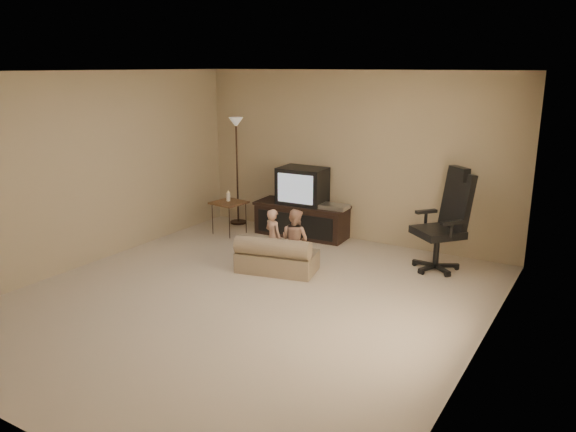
{
  "coord_description": "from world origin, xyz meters",
  "views": [
    {
      "loc": [
        3.43,
        -4.77,
        2.56
      ],
      "look_at": [
        0.19,
        0.6,
        0.87
      ],
      "focal_mm": 35.0,
      "sensor_mm": 36.0,
      "label": 1
    }
  ],
  "objects_px": {
    "office_chair": "(443,234)",
    "side_table": "(229,203)",
    "toddler_left": "(273,238)",
    "child_sofa": "(276,257)",
    "tv_stand": "(303,208)",
    "toddler_right": "(295,240)",
    "floor_lamp": "(237,147)"
  },
  "relations": [
    {
      "from": "tv_stand",
      "to": "floor_lamp",
      "type": "xyz_separation_m",
      "value": [
        -1.27,
        0.06,
        0.84
      ]
    },
    {
      "from": "child_sofa",
      "to": "side_table",
      "type": "bearing_deg",
      "value": 132.75
    },
    {
      "from": "child_sofa",
      "to": "tv_stand",
      "type": "bearing_deg",
      "value": 95.19
    },
    {
      "from": "side_table",
      "to": "toddler_left",
      "type": "relative_size",
      "value": 0.89
    },
    {
      "from": "side_table",
      "to": "toddler_right",
      "type": "distance_m",
      "value": 1.91
    },
    {
      "from": "toddler_left",
      "to": "floor_lamp",
      "type": "bearing_deg",
      "value": -23.11
    },
    {
      "from": "office_chair",
      "to": "side_table",
      "type": "xyz_separation_m",
      "value": [
        -3.31,
        -0.13,
        0.02
      ]
    },
    {
      "from": "side_table",
      "to": "toddler_right",
      "type": "height_order",
      "value": "toddler_right"
    },
    {
      "from": "side_table",
      "to": "toddler_right",
      "type": "relative_size",
      "value": 0.86
    },
    {
      "from": "tv_stand",
      "to": "office_chair",
      "type": "xyz_separation_m",
      "value": [
        2.28,
        -0.37,
        0.04
      ]
    },
    {
      "from": "toddler_left",
      "to": "tv_stand",
      "type": "bearing_deg",
      "value": -56.73
    },
    {
      "from": "office_chair",
      "to": "toddler_right",
      "type": "xyz_separation_m",
      "value": [
        -1.61,
        -0.99,
        -0.08
      ]
    },
    {
      "from": "side_table",
      "to": "toddler_left",
      "type": "height_order",
      "value": "toddler_left"
    },
    {
      "from": "tv_stand",
      "to": "child_sofa",
      "type": "distance_m",
      "value": 1.66
    },
    {
      "from": "tv_stand",
      "to": "side_table",
      "type": "bearing_deg",
      "value": -157.08
    },
    {
      "from": "tv_stand",
      "to": "side_table",
      "type": "height_order",
      "value": "tv_stand"
    },
    {
      "from": "tv_stand",
      "to": "toddler_left",
      "type": "xyz_separation_m",
      "value": [
        0.36,
        -1.41,
        -0.05
      ]
    },
    {
      "from": "child_sofa",
      "to": "toddler_right",
      "type": "height_order",
      "value": "toddler_right"
    },
    {
      "from": "toddler_left",
      "to": "toddler_right",
      "type": "xyz_separation_m",
      "value": [
        0.3,
        0.05,
        0.02
      ]
    },
    {
      "from": "office_chair",
      "to": "floor_lamp",
      "type": "relative_size",
      "value": 0.76
    },
    {
      "from": "toddler_right",
      "to": "child_sofa",
      "type": "bearing_deg",
      "value": 58.37
    },
    {
      "from": "side_table",
      "to": "child_sofa",
      "type": "height_order",
      "value": "side_table"
    },
    {
      "from": "floor_lamp",
      "to": "toddler_left",
      "type": "distance_m",
      "value": 2.37
    },
    {
      "from": "toddler_left",
      "to": "office_chair",
      "type": "bearing_deg",
      "value": -132.73
    },
    {
      "from": "office_chair",
      "to": "child_sofa",
      "type": "relative_size",
      "value": 1.23
    },
    {
      "from": "side_table",
      "to": "tv_stand",
      "type": "bearing_deg",
      "value": 25.82
    },
    {
      "from": "office_chair",
      "to": "side_table",
      "type": "distance_m",
      "value": 3.32
    },
    {
      "from": "toddler_right",
      "to": "side_table",
      "type": "bearing_deg",
      "value": -19.38
    },
    {
      "from": "office_chair",
      "to": "child_sofa",
      "type": "height_order",
      "value": "office_chair"
    },
    {
      "from": "floor_lamp",
      "to": "toddler_right",
      "type": "bearing_deg",
      "value": -36.3
    },
    {
      "from": "tv_stand",
      "to": "floor_lamp",
      "type": "relative_size",
      "value": 0.86
    },
    {
      "from": "office_chair",
      "to": "tv_stand",
      "type": "bearing_deg",
      "value": -149.38
    }
  ]
}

